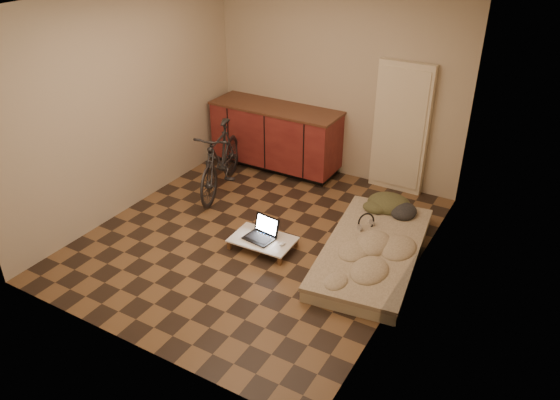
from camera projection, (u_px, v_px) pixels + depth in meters
The scene contains 10 objects.
room_shell at pixel (254, 131), 5.63m from camera, with size 3.50×4.00×2.60m.
cabinets at pixel (276, 137), 7.65m from camera, with size 1.84×0.62×0.91m.
appliance_panel at pixel (401, 128), 6.90m from camera, with size 0.70×0.10×1.70m, color beige.
bicycle at pixel (220, 156), 7.02m from camera, with size 0.45×1.53×0.99m, color black.
futon at pixel (372, 251), 5.85m from camera, with size 1.21×2.09×0.17m.
clothing_pile at pixel (393, 201), 6.43m from camera, with size 0.55×0.46×0.22m, color #3E3F25, non-canonical shape.
headphones at pixel (366, 221), 6.08m from camera, with size 0.23×0.21×0.16m, color black, non-canonical shape.
lap_desk at pixel (263, 240), 6.02m from camera, with size 0.71×0.47×0.12m.
laptop at pixel (262, 233), 6.02m from camera, with size 0.35×0.32×0.22m.
mouse at pixel (282, 244), 5.90m from camera, with size 0.05×0.09×0.03m, color white.
Camera 1 is at (2.87, -4.42, 3.42)m, focal length 35.00 mm.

